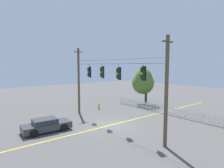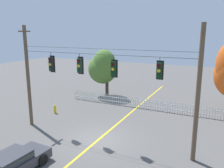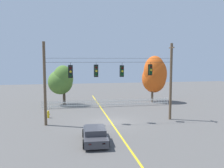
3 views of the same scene
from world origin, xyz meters
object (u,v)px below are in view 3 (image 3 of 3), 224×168
Objects in this scene: traffic_signal_northbound_primary at (150,70)px; autumn_maple_near_fence at (61,81)px; traffic_signal_southbound_primary at (122,71)px; traffic_signal_northbound_secondary at (96,71)px; autumn_maple_mid at (155,75)px; parked_car at (95,134)px; traffic_signal_eastbound_side at (71,72)px; fire_hydrant at (48,114)px.

traffic_signal_northbound_primary is 13.64m from autumn_maple_near_fence.
autumn_maple_near_fence is (-6.10, 10.08, -1.69)m from traffic_signal_southbound_primary.
autumn_maple_mid is (9.73, 10.14, -1.09)m from traffic_signal_northbound_secondary.
traffic_signal_eastbound_side is at bearing 106.92° from parked_car.
autumn_maple_near_fence is 6.83× the size of fire_hydrant.
traffic_signal_northbound_primary is at bearing -0.01° from traffic_signal_northbound_secondary.
traffic_signal_eastbound_side is 0.27× the size of autumn_maple_near_fence.
traffic_signal_northbound_secondary is at bearing 179.99° from traffic_signal_northbound_primary.
traffic_signal_northbound_secondary and traffic_signal_northbound_primary have the same top height.
traffic_signal_southbound_primary is 0.21× the size of autumn_maple_mid.
traffic_signal_southbound_primary is 11.91m from autumn_maple_near_fence.
traffic_signal_northbound_secondary is 7.32m from fire_hydrant.
traffic_signal_northbound_primary reaches higher than fire_hydrant.
traffic_signal_eastbound_side is at bearing -140.17° from autumn_maple_mid.
traffic_signal_northbound_primary is (2.91, -0.00, 0.11)m from traffic_signal_southbound_primary.
traffic_signal_northbound_primary is at bearing -0.01° from traffic_signal_eastbound_side.
traffic_signal_eastbound_side and traffic_signal_northbound_secondary have the same top height.
traffic_signal_northbound_secondary reaches higher than fire_hydrant.
autumn_maple_mid is at bearing 54.67° from traffic_signal_southbound_primary.
autumn_maple_mid is 1.62× the size of parked_car.
traffic_signal_northbound_primary is at bearing 41.43° from parked_car.
autumn_maple_near_fence is 16.05m from parked_car.
traffic_signal_eastbound_side is 1.86× the size of fire_hydrant.
fire_hydrant is (-2.38, 2.90, -4.65)m from traffic_signal_eastbound_side.
traffic_signal_northbound_secondary and traffic_signal_southbound_primary have the same top height.
traffic_signal_northbound_secondary is 1.80× the size of fire_hydrant.
fire_hydrant is (-10.26, 2.91, -4.75)m from traffic_signal_northbound_primary.
traffic_signal_eastbound_side is 10.28m from autumn_maple_near_fence.
traffic_signal_northbound_secondary is at bearing 82.11° from parked_car.
parked_car is (1.67, -5.48, -4.44)m from traffic_signal_eastbound_side.
traffic_signal_northbound_primary is at bearing -0.00° from traffic_signal_southbound_primary.
autumn_maple_mid is 8.48× the size of fire_hydrant.
traffic_signal_southbound_primary is 0.27× the size of autumn_maple_near_fence.
fire_hydrant is at bearing 115.76° from parked_car.
traffic_signal_northbound_primary is at bearing -15.81° from fire_hydrant.
traffic_signal_southbound_primary reaches higher than parked_car.
autumn_maple_mid reaches higher than traffic_signal_northbound_primary.
autumn_maple_mid is at bearing 39.83° from traffic_signal_eastbound_side.
traffic_signal_southbound_primary is at bearing -0.01° from traffic_signal_northbound_secondary.
autumn_maple_mid is (7.19, 10.14, -1.04)m from traffic_signal_southbound_primary.
parked_car is at bearing -123.87° from autumn_maple_mid.
fire_hydrant is (-4.81, 2.90, -4.69)m from traffic_signal_northbound_secondary.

